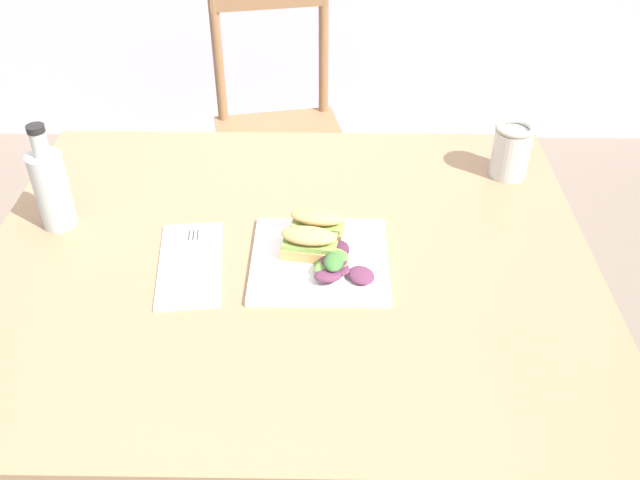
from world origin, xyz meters
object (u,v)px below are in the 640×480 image
object	(u,v)px
chair_wooden_far	(280,134)
mason_jar_iced_tea	(511,153)
fork_on_napkin	(191,255)
sandwich_half_front	(309,242)
plate_lunch	(320,260)
dining_table	(289,307)
bottle_cold_brew	(53,192)
sandwich_half_back	(317,223)

from	to	relation	value
chair_wooden_far	mason_jar_iced_tea	xyz separation A→B (m)	(0.54, -0.71, 0.34)
chair_wooden_far	fork_on_napkin	bearing A→B (deg)	-95.03
sandwich_half_front	fork_on_napkin	world-z (taller)	sandwich_half_front
chair_wooden_far	plate_lunch	size ratio (longest dim) A/B	3.55
dining_table	chair_wooden_far	distance (m)	1.02
dining_table	mason_jar_iced_tea	distance (m)	0.57
sandwich_half_front	mason_jar_iced_tea	size ratio (longest dim) A/B	0.91
dining_table	fork_on_napkin	bearing A→B (deg)	-176.79
bottle_cold_brew	plate_lunch	bearing A→B (deg)	-12.47
chair_wooden_far	sandwich_half_front	distance (m)	1.07
chair_wooden_far	fork_on_napkin	world-z (taller)	chair_wooden_far
sandwich_half_front	mason_jar_iced_tea	bearing A→B (deg)	35.74
sandwich_half_back	bottle_cold_brew	size ratio (longest dim) A/B	0.50
plate_lunch	sandwich_half_back	size ratio (longest dim) A/B	2.30
fork_on_napkin	bottle_cold_brew	bearing A→B (deg)	159.34
chair_wooden_far	dining_table	bearing A→B (deg)	-85.11
dining_table	chair_wooden_far	world-z (taller)	chair_wooden_far
bottle_cold_brew	mason_jar_iced_tea	bearing A→B (deg)	12.27
sandwich_half_back	bottle_cold_brew	world-z (taller)	bottle_cold_brew
dining_table	chair_wooden_far	xyz separation A→B (m)	(-0.09, 1.00, -0.16)
sandwich_half_back	dining_table	bearing A→B (deg)	-138.22
chair_wooden_far	mason_jar_iced_tea	bearing A→B (deg)	-52.71
chair_wooden_far	sandwich_half_front	bearing A→B (deg)	-82.89
dining_table	sandwich_half_front	xyz separation A→B (m)	(0.04, -0.01, 0.17)
sandwich_half_back	fork_on_napkin	size ratio (longest dim) A/B	0.57
sandwich_half_front	fork_on_napkin	size ratio (longest dim) A/B	0.57
dining_table	sandwich_half_back	distance (m)	0.18
fork_on_napkin	bottle_cold_brew	xyz separation A→B (m)	(-0.27, 0.10, 0.07)
chair_wooden_far	mason_jar_iced_tea	world-z (taller)	chair_wooden_far
plate_lunch	sandwich_half_back	bearing A→B (deg)	94.57
plate_lunch	mason_jar_iced_tea	world-z (taller)	mason_jar_iced_tea
plate_lunch	dining_table	bearing A→B (deg)	161.96
chair_wooden_far	plate_lunch	bearing A→B (deg)	-81.91
dining_table	sandwich_half_front	distance (m)	0.17
fork_on_napkin	bottle_cold_brew	distance (m)	0.30
sandwich_half_back	mason_jar_iced_tea	distance (m)	0.47
mason_jar_iced_tea	dining_table	bearing A→B (deg)	-147.73
plate_lunch	fork_on_napkin	distance (m)	0.23
mason_jar_iced_tea	chair_wooden_far	bearing A→B (deg)	127.29
plate_lunch	mason_jar_iced_tea	size ratio (longest dim) A/B	2.09
sandwich_half_back	fork_on_napkin	world-z (taller)	sandwich_half_back
chair_wooden_far	fork_on_napkin	size ratio (longest dim) A/B	4.68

